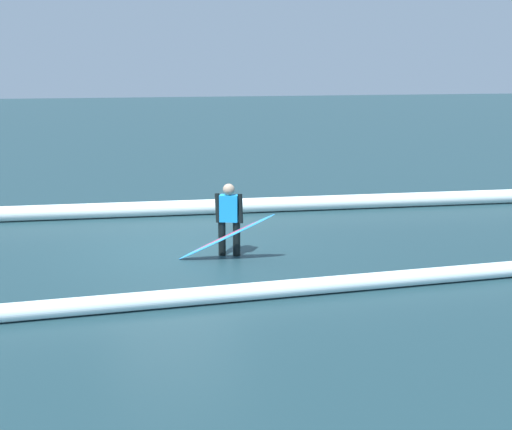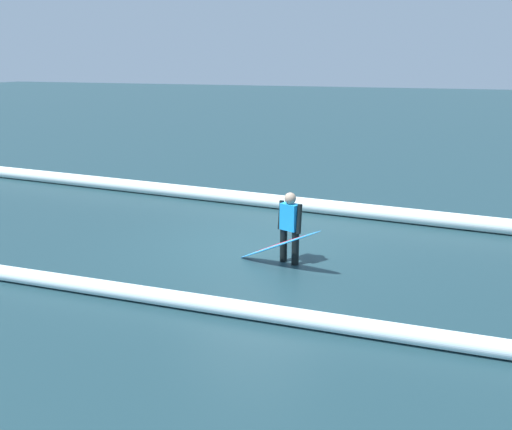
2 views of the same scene
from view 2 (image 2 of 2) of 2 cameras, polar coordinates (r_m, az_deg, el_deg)
ground_plane at (r=11.41m, az=-0.33°, el=-3.34°), size 134.54×134.54×0.00m
surfer at (r=10.33m, az=3.52°, el=-0.95°), size 0.49×0.33×1.38m
surfboard at (r=10.18m, az=2.36°, el=-3.12°), size 1.80×0.81×0.93m
wave_crest_foreground at (r=13.92m, az=6.95°, el=0.87°), size 24.94×2.10×0.36m
wave_crest_midground at (r=9.94m, az=-19.74°, el=-6.49°), size 16.37×0.48×0.27m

